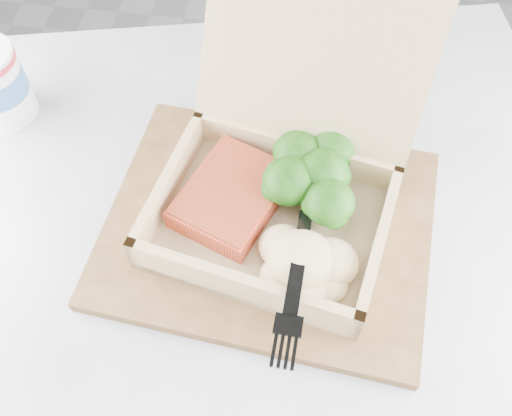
# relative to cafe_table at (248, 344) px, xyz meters

# --- Properties ---
(cafe_table) EXTENTS (0.96, 0.96, 0.73)m
(cafe_table) POSITION_rel_cafe_table_xyz_m (0.00, 0.00, 0.00)
(cafe_table) COLOR black
(cafe_table) RESTS_ON floor
(serving_tray) EXTENTS (0.36, 0.30, 0.01)m
(serving_tray) POSITION_rel_cafe_table_xyz_m (0.02, 0.06, 0.19)
(serving_tray) COLOR brown
(serving_tray) RESTS_ON cafe_table
(takeout_container) EXTENTS (0.28, 0.31, 0.20)m
(takeout_container) POSITION_rel_cafe_table_xyz_m (0.03, 0.10, 0.25)
(takeout_container) COLOR #A08560
(takeout_container) RESTS_ON serving_tray
(salmon_fillet) EXTENTS (0.13, 0.14, 0.02)m
(salmon_fillet) POSITION_rel_cafe_table_xyz_m (-0.03, 0.08, 0.22)
(salmon_fillet) COLOR #D44C29
(salmon_fillet) RESTS_ON takeout_container
(broccoli_pile) EXTENTS (0.13, 0.13, 0.05)m
(broccoli_pile) POSITION_rel_cafe_table_xyz_m (0.06, 0.10, 0.23)
(broccoli_pile) COLOR #2B6F18
(broccoli_pile) RESTS_ON takeout_container
(mashed_potatoes) EXTENTS (0.11, 0.09, 0.04)m
(mashed_potatoes) POSITION_rel_cafe_table_xyz_m (0.05, 0.01, 0.23)
(mashed_potatoes) COLOR beige
(mashed_potatoes) RESTS_ON takeout_container
(plastic_fork) EXTENTS (0.03, 0.18, 0.02)m
(plastic_fork) POSITION_rel_cafe_table_xyz_m (0.05, 0.02, 0.24)
(plastic_fork) COLOR black
(plastic_fork) RESTS_ON mashed_potatoes
(receipt) EXTENTS (0.08, 0.14, 0.00)m
(receipt) POSITION_rel_cafe_table_xyz_m (0.00, 0.26, 0.19)
(receipt) COLOR white
(receipt) RESTS_ON cafe_table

